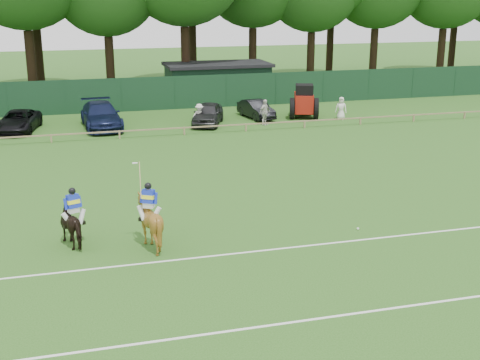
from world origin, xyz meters
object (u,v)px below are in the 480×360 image
object	(u,v)px
horse_chestnut	(150,222)
sedan_navy	(101,115)
horse_dark	(75,224)
spectator_mid	(265,112)
suv_black	(18,121)
spectator_right	(341,108)
estate_black	(256,109)
utility_shed	(217,82)
polo_ball	(358,229)
hatch_grey	(208,114)
spectator_left	(199,116)
tractor	(304,102)

from	to	relation	value
horse_chestnut	sedan_navy	world-z (taller)	horse_chestnut
horse_dark	spectator_mid	xyz separation A→B (m)	(12.79, 18.28, 0.09)
horse_chestnut	suv_black	distance (m)	22.11
horse_dark	sedan_navy	bearing A→B (deg)	-118.07
sedan_navy	spectator_right	bearing A→B (deg)	-9.04
spectator_right	estate_black	bearing A→B (deg)	-170.41
spectator_mid	utility_shed	bearing A→B (deg)	59.38
horse_dark	sedan_navy	xyz separation A→B (m)	(2.19, 20.18, 0.06)
horse_chestnut	suv_black	size ratio (longest dim) A/B	0.38
horse_chestnut	polo_ball	size ratio (longest dim) A/B	20.32
hatch_grey	spectator_right	distance (m)	9.35
suv_black	horse_chestnut	bearing A→B (deg)	-64.59
hatch_grey	estate_black	xyz separation A→B (m)	(3.78, 1.33, -0.10)
suv_black	spectator_left	size ratio (longest dim) A/B	3.07
tractor	spectator_right	bearing A→B (deg)	-13.85
sedan_navy	hatch_grey	xyz separation A→B (m)	(6.96, -0.81, -0.09)
polo_ball	tractor	world-z (taller)	tractor
tractor	spectator_mid	bearing A→B (deg)	-134.94
horse_dark	tractor	xyz separation A→B (m)	(16.23, 20.02, 0.36)
hatch_grey	estate_black	size ratio (longest dim) A/B	1.13
suv_black	hatch_grey	xyz separation A→B (m)	(12.15, -1.14, 0.07)
estate_black	hatch_grey	bearing A→B (deg)	-169.85
horse_dark	spectator_mid	bearing A→B (deg)	-146.86
polo_ball	sedan_navy	bearing A→B (deg)	110.72
horse_dark	horse_chestnut	distance (m)	2.69
horse_dark	spectator_mid	world-z (taller)	spectator_mid
horse_chestnut	polo_ball	bearing A→B (deg)	-153.63
horse_dark	estate_black	distance (m)	24.41
spectator_left	tractor	size ratio (longest dim) A/B	0.48
polo_ball	tractor	bearing A→B (deg)	74.57
estate_black	spectator_mid	bearing A→B (deg)	-102.52
horse_chestnut	spectator_right	size ratio (longest dim) A/B	1.16
horse_chestnut	utility_shed	distance (m)	31.05
estate_black	polo_ball	world-z (taller)	estate_black
horse_chestnut	spectator_left	world-z (taller)	horse_chestnut
hatch_grey	tractor	size ratio (longest dim) A/B	1.32
spectator_mid	utility_shed	xyz separation A→B (m)	(-0.76, 10.39, 0.68)
polo_ball	utility_shed	bearing A→B (deg)	86.76
suv_black	spectator_left	distance (m)	11.57
horse_dark	spectator_left	xyz separation A→B (m)	(8.42, 18.70, 0.01)
sedan_navy	polo_ball	size ratio (longest dim) A/B	62.98
suv_black	tractor	size ratio (longest dim) A/B	1.46
spectator_left	tractor	distance (m)	7.93
spectator_right	utility_shed	bearing A→B (deg)	152.89
estate_black	spectator_mid	size ratio (longest dim) A/B	2.23
horse_chestnut	spectator_right	world-z (taller)	horse_chestnut
spectator_left	horse_dark	bearing A→B (deg)	-120.66
suv_black	utility_shed	distance (m)	17.13
suv_black	utility_shed	bearing A→B (deg)	39.35
tractor	estate_black	bearing A→B (deg)	-173.52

